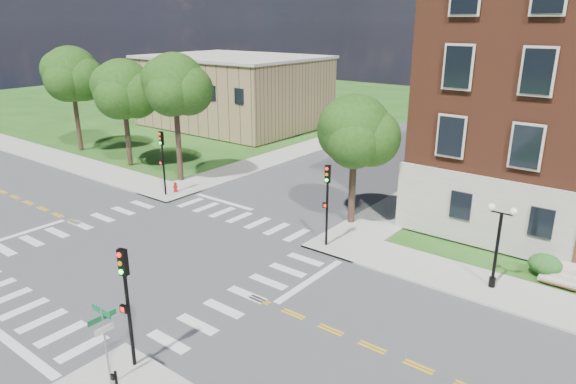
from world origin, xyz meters
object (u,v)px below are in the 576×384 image
Objects in this scene: fire_hydrant at (175,187)px; traffic_signal_ne at (327,195)px; street_sign_pole at (104,332)px; traffic_signal_nw at (162,155)px; traffic_signal_se at (126,293)px; twin_lamp_west at (498,242)px.

traffic_signal_ne is at bearing -4.20° from fire_hydrant.
fire_hydrant is (-15.00, 15.80, -1.84)m from street_sign_pole.
traffic_signal_nw reaches higher than street_sign_pole.
traffic_signal_se is at bearing -42.77° from traffic_signal_nw.
traffic_signal_se is 20.93m from fire_hydrant.
twin_lamp_west is (23.66, 0.76, -0.66)m from traffic_signal_nw.
fire_hydrant is at bearing 135.25° from traffic_signal_se.
twin_lamp_west is at bearing 5.63° from traffic_signal_ne.
traffic_signal_se reaches higher than twin_lamp_west.
twin_lamp_west is at bearing 58.53° from traffic_signal_se.
traffic_signal_nw reaches higher than fire_hydrant.
traffic_signal_se is 13.55m from traffic_signal_ne.
traffic_signal_se is 1.51m from street_sign_pole.
fire_hydrant is (-23.58, 0.16, -2.06)m from twin_lamp_west.
twin_lamp_west is (9.16, 0.90, -0.66)m from traffic_signal_ne.
street_sign_pole is (-8.58, -15.65, -0.21)m from twin_lamp_west.
street_sign_pole is at bearing -46.49° from fire_hydrant.
street_sign_pole is 21.87m from fire_hydrant.
traffic_signal_ne and traffic_signal_nw have the same top height.
twin_lamp_west is 5.64× the size of fire_hydrant.
traffic_signal_ne is 14.78m from street_sign_pole.
traffic_signal_ne is 14.50m from traffic_signal_nw.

